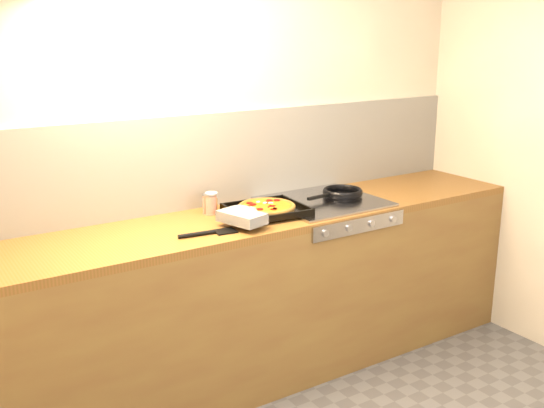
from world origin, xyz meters
TOP-DOWN VIEW (x-y plane):
  - room_shell at (0.00, 1.39)m, footprint 3.20×3.20m
  - counter_run at (0.00, 1.10)m, footprint 3.20×0.62m
  - stovetop at (0.45, 1.10)m, footprint 0.60×0.56m
  - pizza_on_tray at (-0.00, 1.04)m, footprint 0.51×0.43m
  - frying_pan at (0.58, 1.10)m, footprint 0.39×0.25m
  - tomato_can at (-0.18, 1.24)m, footprint 0.10×0.10m
  - juice_glass at (-0.15, 1.27)m, footprint 0.08×0.08m
  - wooden_spoon at (0.10, 1.29)m, footprint 0.30×0.09m
  - black_spatula at (-0.34, 0.94)m, footprint 0.29×0.10m

SIDE VIEW (x-z plane):
  - counter_run at x=0.00m, z-range 0.00..0.90m
  - stovetop at x=0.45m, z-range 0.90..0.92m
  - black_spatula at x=-0.34m, z-range 0.90..0.92m
  - wooden_spoon at x=0.10m, z-range 0.90..0.92m
  - frying_pan at x=0.58m, z-range 0.92..0.95m
  - pizza_on_tray at x=0.00m, z-range 0.91..0.97m
  - tomato_can at x=-0.18m, z-range 0.90..1.00m
  - juice_glass at x=-0.15m, z-range 0.90..1.01m
  - room_shell at x=0.00m, z-range -0.45..2.75m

